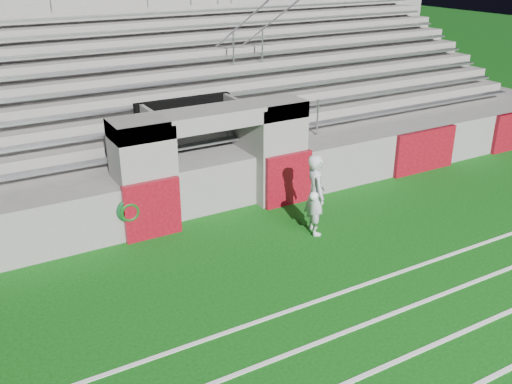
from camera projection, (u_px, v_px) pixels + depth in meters
ground at (292, 275)px, 11.41m from camera, size 90.00×90.00×0.00m
stadium_structure at (148, 112)px, 17.17m from camera, size 26.00×8.48×5.42m
goalkeeper_with_ball at (316, 194)px, 12.77m from camera, size 0.62×0.79×1.89m
hose_coil at (129, 211)px, 12.37m from camera, size 0.56×0.14×0.56m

